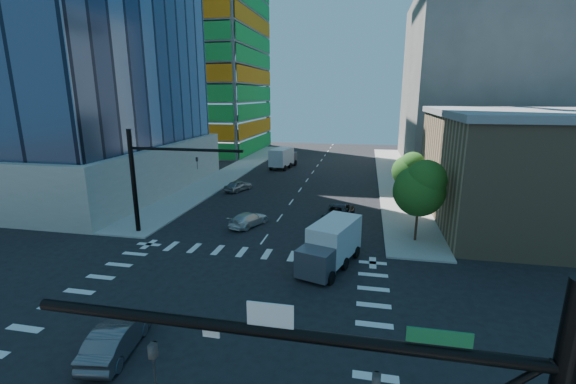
# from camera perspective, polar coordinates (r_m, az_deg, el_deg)

# --- Properties ---
(ground) EXTENTS (160.00, 160.00, 0.00)m
(ground) POSITION_cam_1_polar(r_m,az_deg,el_deg) (22.82, -11.71, -17.60)
(ground) COLOR black
(ground) RESTS_ON ground
(road_markings) EXTENTS (20.00, 20.00, 0.01)m
(road_markings) POSITION_cam_1_polar(r_m,az_deg,el_deg) (22.82, -11.71, -17.59)
(road_markings) COLOR silver
(road_markings) RESTS_ON ground
(sidewalk_ne) EXTENTS (5.00, 60.00, 0.15)m
(sidewalk_ne) POSITION_cam_1_polar(r_m,az_deg,el_deg) (59.07, 15.53, 2.08)
(sidewalk_ne) COLOR gray
(sidewalk_ne) RESTS_ON ground
(sidewalk_nw) EXTENTS (5.00, 60.00, 0.15)m
(sidewalk_nw) POSITION_cam_1_polar(r_m,az_deg,el_deg) (62.40, -8.02, 3.09)
(sidewalk_nw) COLOR gray
(sidewalk_nw) RESTS_ON ground
(construction_building) EXTENTS (25.16, 34.50, 70.60)m
(construction_building) POSITION_cam_1_polar(r_m,az_deg,el_deg) (88.12, -13.42, 22.08)
(construction_building) COLOR slate
(construction_building) RESTS_ON ground
(commercial_building) EXTENTS (20.50, 22.50, 10.60)m
(commercial_building) POSITION_cam_1_polar(r_m,az_deg,el_deg) (43.65, 34.15, 3.03)
(commercial_building) COLOR #8E7152
(commercial_building) RESTS_ON ground
(bg_building_ne) EXTENTS (24.00, 30.00, 28.00)m
(bg_building_ne) POSITION_cam_1_polar(r_m,az_deg,el_deg) (75.15, 26.94, 14.28)
(bg_building_ne) COLOR #625E58
(bg_building_ne) RESTS_ON ground
(signal_mast_nw) EXTENTS (10.20, 0.40, 9.00)m
(signal_mast_nw) POSITION_cam_1_polar(r_m,az_deg,el_deg) (34.95, -19.96, 2.73)
(signal_mast_nw) COLOR black
(signal_mast_nw) RESTS_ON sidewalk_nw
(tree_south) EXTENTS (4.16, 4.16, 6.82)m
(tree_south) POSITION_cam_1_polar(r_m,az_deg,el_deg) (32.74, 19.14, 0.63)
(tree_south) COLOR #382316
(tree_south) RESTS_ON sidewalk_ne
(tree_north) EXTENTS (3.54, 3.52, 5.78)m
(tree_north) POSITION_cam_1_polar(r_m,az_deg,el_deg) (44.58, 17.54, 3.27)
(tree_north) COLOR #382316
(tree_north) RESTS_ON sidewalk_ne
(car_nb_far) EXTENTS (3.14, 5.80, 1.54)m
(car_nb_far) POSITION_cam_1_polar(r_m,az_deg,el_deg) (37.56, 7.44, -3.20)
(car_nb_far) COLOR black
(car_nb_far) RESTS_ON ground
(car_sb_near) EXTENTS (3.33, 4.80, 1.29)m
(car_sb_near) POSITION_cam_1_polar(r_m,az_deg,el_deg) (36.20, -5.87, -4.04)
(car_sb_near) COLOR silver
(car_sb_near) RESTS_ON ground
(car_sb_mid) EXTENTS (3.06, 4.41, 1.39)m
(car_sb_mid) POSITION_cam_1_polar(r_m,az_deg,el_deg) (49.49, -7.37, 0.95)
(car_sb_mid) COLOR #999BA0
(car_sb_mid) RESTS_ON ground
(car_sb_cross) EXTENTS (2.27, 4.81, 1.52)m
(car_sb_cross) POSITION_cam_1_polar(r_m,az_deg,el_deg) (21.07, -24.02, -19.12)
(car_sb_cross) COLOR #4F4E54
(car_sb_cross) RESTS_ON ground
(box_truck_near) EXTENTS (4.27, 6.49, 3.15)m
(box_truck_near) POSITION_cam_1_polar(r_m,az_deg,el_deg) (27.50, 6.11, -8.39)
(box_truck_near) COLOR black
(box_truck_near) RESTS_ON ground
(box_truck_far) EXTENTS (3.71, 6.75, 3.36)m
(box_truck_far) POSITION_cam_1_polar(r_m,az_deg,el_deg) (65.00, -0.63, 4.93)
(box_truck_far) COLOR black
(box_truck_far) RESTS_ON ground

